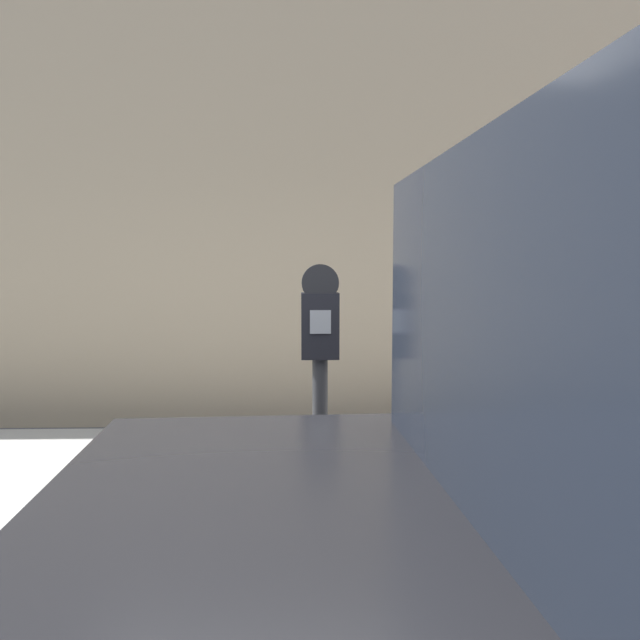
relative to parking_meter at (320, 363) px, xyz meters
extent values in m
cube|color=#9E9B96|center=(0.19, 1.09, -1.04)|extent=(24.00, 2.80, 0.15)
cube|color=tan|center=(0.19, 3.25, 1.27)|extent=(24.00, 0.30, 4.77)
cylinder|color=#2D2D30|center=(0.00, 0.00, -0.47)|extent=(0.07, 0.07, 0.99)
cube|color=black|center=(0.00, 0.00, 0.18)|extent=(0.18, 0.13, 0.31)
cube|color=gray|center=(0.00, -0.07, 0.20)|extent=(0.10, 0.01, 0.11)
cylinder|color=black|center=(0.00, 0.00, 0.38)|extent=(0.18, 0.10, 0.18)
cylinder|color=black|center=(0.20, -0.87, -0.78)|extent=(0.68, 0.25, 0.67)
camera|label=1|loc=(-0.09, -2.96, 0.46)|focal=35.00mm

